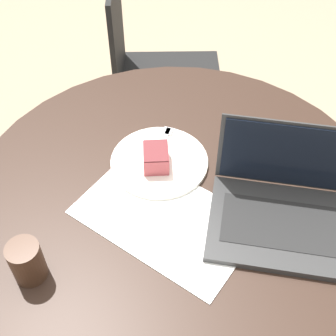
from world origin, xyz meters
name	(u,v)px	position (x,y,z in m)	size (l,w,h in m)	color
ground_plane	(174,324)	(0.00, 0.00, 0.00)	(12.00, 12.00, 0.00)	gray
dining_table	(176,234)	(0.00, 0.00, 0.58)	(1.06, 1.06, 0.75)	black
chair	(153,79)	(0.62, -0.56, 0.47)	(0.59, 0.59, 0.90)	black
paper_document	(165,217)	(-0.02, 0.07, 0.75)	(0.43, 0.30, 0.00)	white
plate	(159,162)	(0.10, -0.05, 0.76)	(0.25, 0.25, 0.01)	silver
cake_slice	(156,157)	(0.10, -0.03, 0.79)	(0.10, 0.10, 0.05)	#B74C51
fork	(162,145)	(0.13, -0.09, 0.77)	(0.09, 0.16, 0.00)	silver
coffee_glass	(27,261)	(0.09, 0.37, 0.80)	(0.07, 0.07, 0.10)	#3D2619
laptop	(283,209)	(-0.23, -0.11, 0.79)	(0.41, 0.38, 0.22)	#2D2D2D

